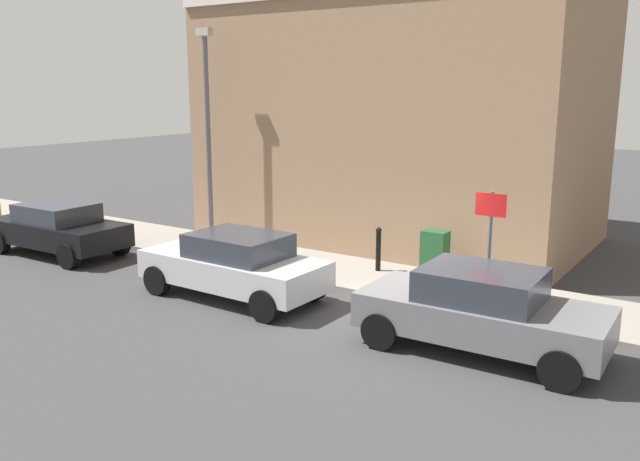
# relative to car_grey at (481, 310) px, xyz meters

# --- Properties ---
(ground) EXTENTS (80.00, 80.00, 0.00)m
(ground) POSITION_rel_car_grey_xyz_m (0.60, 1.97, -0.74)
(ground) COLOR #38383A
(sidewalk) EXTENTS (2.41, 30.00, 0.15)m
(sidewalk) POSITION_rel_car_grey_xyz_m (2.60, 7.97, -0.67)
(sidewalk) COLOR gray
(sidewalk) RESTS_ON ground
(corner_building) EXTENTS (6.65, 10.35, 9.56)m
(corner_building) POSITION_rel_car_grey_xyz_m (7.07, 5.15, 4.04)
(corner_building) COLOR #937256
(corner_building) RESTS_ON ground
(car_grey) EXTENTS (1.91, 4.10, 1.43)m
(car_grey) POSITION_rel_car_grey_xyz_m (0.00, 0.00, 0.00)
(car_grey) COLOR slate
(car_grey) RESTS_ON ground
(car_silver) EXTENTS (1.83, 4.10, 1.41)m
(car_silver) POSITION_rel_car_grey_xyz_m (-0.09, 5.34, -0.01)
(car_silver) COLOR #B7B7BC
(car_silver) RESTS_ON ground
(car_black) EXTENTS (1.89, 3.98, 1.37)m
(car_black) POSITION_rel_car_grey_xyz_m (0.12, 11.66, -0.02)
(car_black) COLOR black
(car_black) RESTS_ON ground
(utility_cabinet) EXTENTS (0.46, 0.61, 1.15)m
(utility_cabinet) POSITION_rel_car_grey_xyz_m (2.89, 2.14, -0.06)
(utility_cabinet) COLOR #1E4C28
(utility_cabinet) RESTS_ON sidewalk
(bollard_near_cabinet) EXTENTS (0.14, 0.14, 1.04)m
(bollard_near_cabinet) POSITION_rel_car_grey_xyz_m (2.99, 3.60, -0.04)
(bollard_near_cabinet) COLOR black
(bollard_near_cabinet) RESTS_ON sidewalk
(street_sign) EXTENTS (0.08, 0.60, 2.30)m
(street_sign) POSITION_rel_car_grey_xyz_m (1.79, 0.55, 0.92)
(street_sign) COLOR #59595B
(street_sign) RESTS_ON sidewalk
(lamppost) EXTENTS (0.20, 0.44, 5.72)m
(lamppost) POSITION_rel_car_grey_xyz_m (3.01, 8.89, 2.56)
(lamppost) COLOR #59595B
(lamppost) RESTS_ON sidewalk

